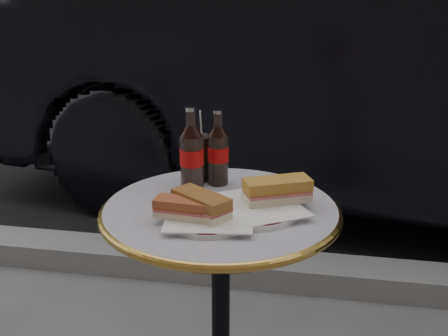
% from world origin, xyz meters
% --- Properties ---
extents(asphalt_road, '(40.00, 8.00, 0.00)m').
position_xyz_m(asphalt_road, '(0.00, 5.00, 0.00)').
color(asphalt_road, black).
rests_on(asphalt_road, ground).
extents(curb, '(40.00, 0.20, 0.12)m').
position_xyz_m(curb, '(0.00, 0.90, 0.05)').
color(curb, gray).
rests_on(curb, ground).
extents(bistro_table, '(0.62, 0.62, 0.73)m').
position_xyz_m(bistro_table, '(0.00, 0.00, 0.37)').
color(bistro_table, '#BAB2C4').
rests_on(bistro_table, ground).
extents(plate_left, '(0.23, 0.23, 0.01)m').
position_xyz_m(plate_left, '(-0.01, -0.09, 0.74)').
color(plate_left, silver).
rests_on(plate_left, bistro_table).
extents(plate_right, '(0.31, 0.31, 0.01)m').
position_xyz_m(plate_right, '(0.08, -0.02, 0.74)').
color(plate_right, white).
rests_on(plate_right, bistro_table).
extents(sandwich_left_a, '(0.14, 0.07, 0.05)m').
position_xyz_m(sandwich_left_a, '(-0.07, -0.12, 0.77)').
color(sandwich_left_a, '#A54D2A').
rests_on(sandwich_left_a, plate_left).
extents(sandwich_left_b, '(0.17, 0.15, 0.05)m').
position_xyz_m(sandwich_left_b, '(-0.03, -0.09, 0.77)').
color(sandwich_left_b, brown).
rests_on(sandwich_left_b, plate_left).
extents(sandwich_right, '(0.19, 0.14, 0.06)m').
position_xyz_m(sandwich_right, '(0.14, 0.02, 0.77)').
color(sandwich_right, '#B77F2E').
rests_on(sandwich_right, plate_right).
extents(cola_bottle_left, '(0.07, 0.07, 0.24)m').
position_xyz_m(cola_bottle_left, '(-0.10, 0.10, 0.85)').
color(cola_bottle_left, black).
rests_on(cola_bottle_left, bistro_table).
extents(cola_bottle_right, '(0.07, 0.07, 0.22)m').
position_xyz_m(cola_bottle_right, '(-0.04, 0.16, 0.84)').
color(cola_bottle_right, black).
rests_on(cola_bottle_right, bistro_table).
extents(cola_glass, '(0.08, 0.08, 0.13)m').
position_xyz_m(cola_glass, '(-0.10, 0.18, 0.80)').
color(cola_glass, black).
rests_on(cola_glass, bistro_table).
extents(parked_car, '(2.42, 5.06, 1.60)m').
position_xyz_m(parked_car, '(0.69, 1.97, 0.80)').
color(parked_car, black).
rests_on(parked_car, ground).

